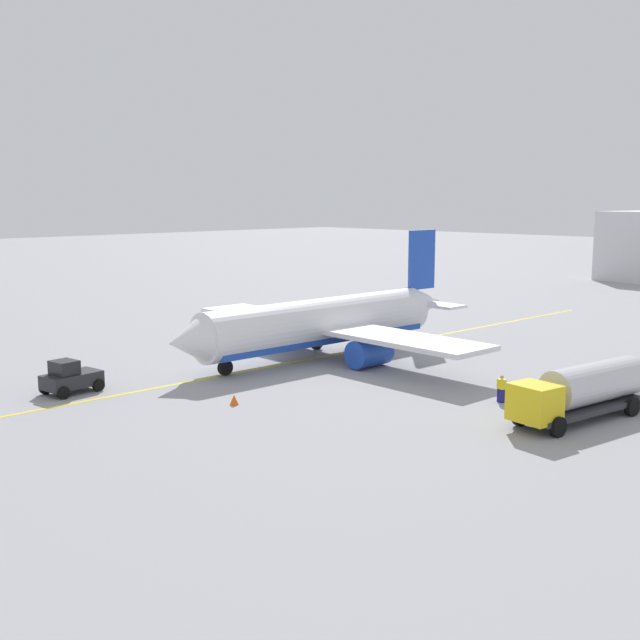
{
  "coord_description": "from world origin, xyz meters",
  "views": [
    {
      "loc": [
        42.15,
        42.5,
        12.43
      ],
      "look_at": [
        0.0,
        0.0,
        3.0
      ],
      "focal_mm": 43.39,
      "sensor_mm": 36.0,
      "label": 1
    }
  ],
  "objects_px": {
    "airplane": "(324,324)",
    "refueling_worker": "(501,389)",
    "fuel_tanker": "(583,390)",
    "safety_cone_nose": "(234,400)",
    "pushback_tug": "(70,378)"
  },
  "relations": [
    {
      "from": "fuel_tanker",
      "to": "safety_cone_nose",
      "type": "distance_m",
      "value": 20.42
    },
    {
      "from": "airplane",
      "to": "fuel_tanker",
      "type": "relative_size",
      "value": 2.66
    },
    {
      "from": "pushback_tug",
      "to": "refueling_worker",
      "type": "xyz_separation_m",
      "value": [
        -17.77,
        20.85,
        -0.19
      ]
    },
    {
      "from": "safety_cone_nose",
      "to": "pushback_tug",
      "type": "bearing_deg",
      "value": -59.75
    },
    {
      "from": "airplane",
      "to": "fuel_tanker",
      "type": "distance_m",
      "value": 22.9
    },
    {
      "from": "pushback_tug",
      "to": "safety_cone_nose",
      "type": "height_order",
      "value": "pushback_tug"
    },
    {
      "from": "airplane",
      "to": "pushback_tug",
      "type": "xyz_separation_m",
      "value": [
        19.87,
        -3.36,
        -1.66
      ]
    },
    {
      "from": "airplane",
      "to": "refueling_worker",
      "type": "xyz_separation_m",
      "value": [
        2.1,
        17.49,
        -1.84
      ]
    },
    {
      "from": "pushback_tug",
      "to": "safety_cone_nose",
      "type": "relative_size",
      "value": 6.03
    },
    {
      "from": "pushback_tug",
      "to": "refueling_worker",
      "type": "height_order",
      "value": "pushback_tug"
    },
    {
      "from": "airplane",
      "to": "safety_cone_nose",
      "type": "height_order",
      "value": "airplane"
    },
    {
      "from": "airplane",
      "to": "safety_cone_nose",
      "type": "bearing_deg",
      "value": 24.2
    },
    {
      "from": "pushback_tug",
      "to": "safety_cone_nose",
      "type": "distance_m",
      "value": 11.29
    },
    {
      "from": "airplane",
      "to": "pushback_tug",
      "type": "height_order",
      "value": "airplane"
    },
    {
      "from": "fuel_tanker",
      "to": "safety_cone_nose",
      "type": "bearing_deg",
      "value": -53.66
    }
  ]
}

